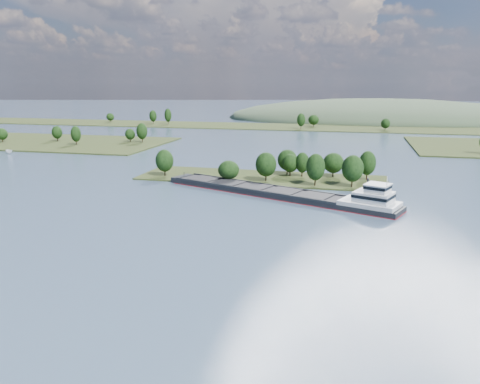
# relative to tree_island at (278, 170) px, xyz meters

# --- Properties ---
(ground) EXTENTS (1800.00, 1800.00, 0.00)m
(ground) POSITION_rel_tree_island_xyz_m (-6.98, -58.63, -3.97)
(ground) COLOR #35445D
(ground) RESTS_ON ground
(tree_island) EXTENTS (100.00, 32.66, 13.30)m
(tree_island) POSITION_rel_tree_island_xyz_m (0.00, 0.00, 0.00)
(tree_island) COLOR #283316
(tree_island) RESTS_ON ground
(back_shoreline) EXTENTS (900.00, 60.00, 15.57)m
(back_shoreline) POSITION_rel_tree_island_xyz_m (2.79, 221.15, -3.32)
(back_shoreline) COLOR #283316
(back_shoreline) RESTS_ON ground
(hill_west) EXTENTS (320.00, 160.00, 44.00)m
(hill_west) POSITION_rel_tree_island_xyz_m (53.02, 321.37, -3.97)
(hill_west) COLOR #374832
(hill_west) RESTS_ON ground
(cargo_barge) EXTENTS (85.92, 41.96, 11.94)m
(cargo_barge) POSITION_rel_tree_island_xyz_m (8.76, -28.60, -2.47)
(cargo_barge) COLOR black
(cargo_barge) RESTS_ON ground
(motorboat) EXTENTS (6.61, 5.13, 2.42)m
(motorboat) POSITION_rel_tree_island_xyz_m (-154.06, 33.94, -2.76)
(motorboat) COLOR white
(motorboat) RESTS_ON ground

